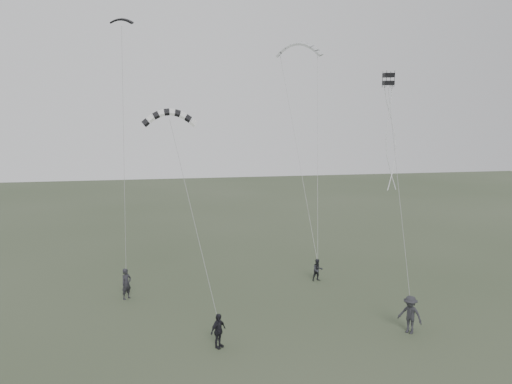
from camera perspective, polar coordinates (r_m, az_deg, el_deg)
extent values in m
plane|color=#33402A|center=(26.30, -0.44, -16.29)|extent=(140.00, 140.00, 0.00)
imported|color=black|center=(32.08, -14.59, -10.11)|extent=(0.82, 0.82, 1.92)
imported|color=#222328|center=(34.69, 7.06, -8.84)|extent=(0.77, 0.62, 1.52)
imported|color=black|center=(25.00, -4.34, -15.54)|extent=(1.02, 0.97, 1.70)
imported|color=#252529|center=(27.59, 17.20, -13.23)|extent=(1.37, 1.46, 1.98)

